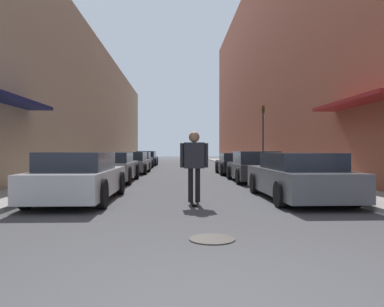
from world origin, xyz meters
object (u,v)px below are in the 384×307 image
(parked_car_left_1, at_px, (112,167))
(parked_car_left_3, at_px, (139,161))
(manhole_cover, at_px, (212,239))
(parked_car_left_4, at_px, (147,158))
(parked_car_left_2, at_px, (132,163))
(parked_car_right_1, at_px, (255,167))
(skateboarder, at_px, (194,160))
(parked_car_left_0, at_px, (79,177))
(traffic_light, at_px, (263,131))
(parked_car_right_2, at_px, (235,164))
(parked_car_right_0, at_px, (298,177))

(parked_car_left_1, distance_m, parked_car_left_3, 10.90)
(manhole_cover, bearing_deg, parked_car_left_4, 96.66)
(parked_car_left_2, bearing_deg, parked_car_right_1, -45.73)
(skateboarder, bearing_deg, parked_car_left_0, 164.97)
(parked_car_left_1, distance_m, parked_car_right_1, 6.13)
(parked_car_left_3, distance_m, manhole_cover, 21.59)
(parked_car_left_2, distance_m, skateboarder, 13.14)
(parked_car_left_3, relative_size, parked_car_left_4, 0.91)
(skateboarder, xyz_separation_m, traffic_light, (4.88, 13.60, 1.42))
(parked_car_left_3, xyz_separation_m, parked_car_right_2, (6.00, -6.19, -0.00))
(parked_car_left_3, height_order, traffic_light, traffic_light)
(parked_car_left_1, bearing_deg, manhole_cover, -72.39)
(parked_car_left_1, bearing_deg, parked_car_right_0, -44.54)
(manhole_cover, relative_size, traffic_light, 0.18)
(parked_car_left_2, distance_m, parked_car_right_0, 13.30)
(parked_car_left_3, relative_size, manhole_cover, 5.92)
(parked_car_right_0, bearing_deg, manhole_cover, -122.08)
(parked_car_right_0, xyz_separation_m, skateboarder, (-2.89, -0.87, 0.49))
(manhole_cover, bearing_deg, parked_car_right_1, 74.63)
(parked_car_left_3, bearing_deg, parked_car_left_2, -88.88)
(parked_car_left_1, height_order, manhole_cover, parked_car_left_1)
(parked_car_left_0, relative_size, skateboarder, 2.49)
(parked_car_left_2, height_order, parked_car_right_0, parked_car_right_0)
(parked_car_left_3, height_order, parked_car_right_1, parked_car_right_1)
(skateboarder, bearing_deg, manhole_cover, -88.33)
(parked_car_left_2, height_order, traffic_light, traffic_light)
(parked_car_left_3, relative_size, skateboarder, 2.29)
(parked_car_left_2, bearing_deg, skateboarder, -76.56)
(parked_car_left_0, xyz_separation_m, manhole_cover, (3.12, -4.38, -0.63))
(parked_car_right_0, relative_size, parked_car_right_2, 1.19)
(parked_car_left_2, xyz_separation_m, skateboarder, (3.05, -12.77, 0.52))
(traffic_light, bearing_deg, parked_car_left_2, -174.05)
(parked_car_left_3, xyz_separation_m, parked_car_left_4, (0.09, 5.79, 0.02))
(parked_car_right_1, bearing_deg, skateboarder, -113.66)
(parked_car_left_1, height_order, skateboarder, skateboarder)
(skateboarder, bearing_deg, parked_car_left_1, 115.05)
(parked_car_right_0, xyz_separation_m, manhole_cover, (-2.78, -4.44, -0.61))
(parked_car_left_0, bearing_deg, parked_car_right_0, 0.58)
(manhole_cover, bearing_deg, parked_car_right_0, 57.92)
(parked_car_left_3, bearing_deg, parked_car_right_1, -61.38)
(parked_car_left_1, xyz_separation_m, parked_car_right_1, (6.12, -0.21, -0.00))
(parked_car_left_0, xyz_separation_m, parked_car_right_1, (5.92, 5.84, -0.01))
(skateboarder, bearing_deg, parked_car_left_3, 100.06)
(traffic_light, bearing_deg, parked_car_left_4, 128.58)
(parked_car_right_0, bearing_deg, parked_car_left_2, 116.52)
(parked_car_right_0, distance_m, traffic_light, 13.02)
(parked_car_right_0, bearing_deg, traffic_light, 81.09)
(parked_car_left_0, distance_m, parked_car_left_3, 16.96)
(parked_car_left_4, relative_size, traffic_light, 1.14)
(traffic_light, bearing_deg, parked_car_left_1, -140.24)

